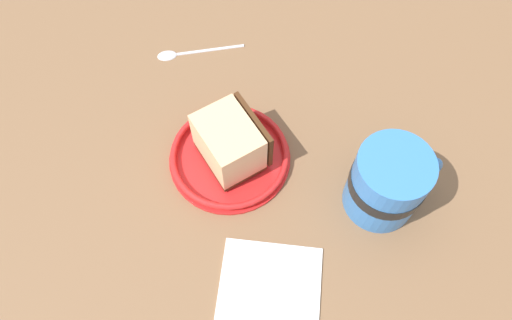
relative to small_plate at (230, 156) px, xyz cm
name	(u,v)px	position (x,y,z in cm)	size (l,w,h in cm)	color
ground_plane	(250,136)	(3.90, -3.58, -2.44)	(123.54, 123.54, 3.23)	brown
small_plate	(230,156)	(0.00, 0.00, 0.00)	(16.53, 16.53, 1.68)	red
cake_slice	(230,142)	(0.09, -0.26, 3.52)	(10.42, 9.46, 6.95)	#472814
tea_mug	(388,182)	(-10.18, -17.79, 4.58)	(9.28, 12.11, 10.47)	#3372BF
teaspoon	(182,52)	(19.78, 3.64, -0.48)	(2.14, 13.60, 0.80)	silver
folded_napkin	(269,300)	(-19.61, -0.82, -0.53)	(13.91, 12.07, 0.60)	white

